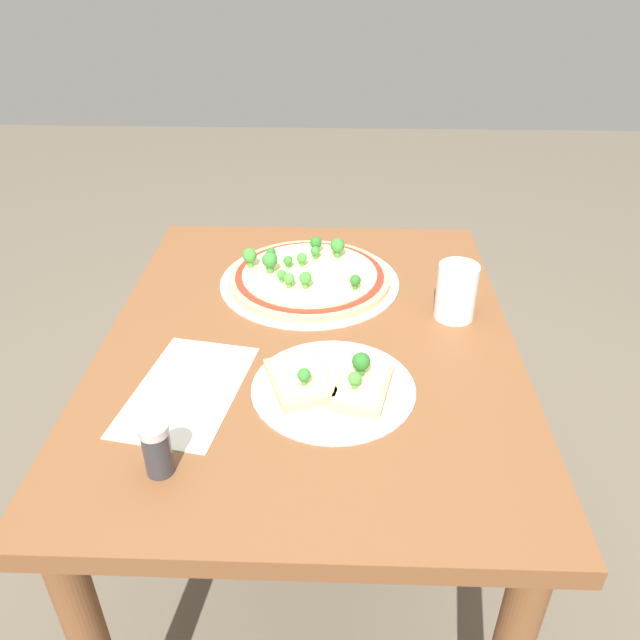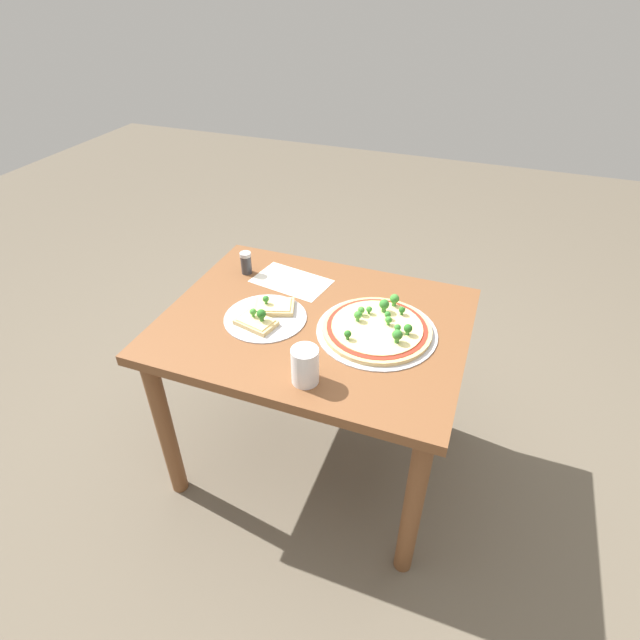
% 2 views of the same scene
% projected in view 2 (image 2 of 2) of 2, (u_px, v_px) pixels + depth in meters
% --- Properties ---
extents(ground_plane, '(8.00, 8.00, 0.00)m').
position_uv_depth(ground_plane, '(316.00, 455.00, 2.10)').
color(ground_plane, brown).
extents(dining_table, '(1.01, 0.78, 0.70)m').
position_uv_depth(dining_table, '(315.00, 345.00, 1.74)').
color(dining_table, brown).
rests_on(dining_table, ground_plane).
extents(pizza_tray_whole, '(0.40, 0.40, 0.07)m').
position_uv_depth(pizza_tray_whole, '(377.00, 328.00, 1.62)').
color(pizza_tray_whole, '#B7B7BC').
rests_on(pizza_tray_whole, dining_table).
extents(pizza_tray_slice, '(0.28, 0.28, 0.07)m').
position_uv_depth(pizza_tray_slice, '(265.00, 315.00, 1.69)').
color(pizza_tray_slice, '#B7B7BC').
rests_on(pizza_tray_slice, dining_table).
extents(drinking_cup, '(0.08, 0.08, 0.11)m').
position_uv_depth(drinking_cup, '(305.00, 366.00, 1.41)').
color(drinking_cup, white).
rests_on(drinking_cup, dining_table).
extents(condiment_shaker, '(0.04, 0.04, 0.09)m').
position_uv_depth(condiment_shaker, '(246.00, 263.00, 1.91)').
color(condiment_shaker, '#333338').
rests_on(condiment_shaker, dining_table).
extents(paper_menu, '(0.31, 0.22, 0.00)m').
position_uv_depth(paper_menu, '(291.00, 281.00, 1.88)').
color(paper_menu, silver).
rests_on(paper_menu, dining_table).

